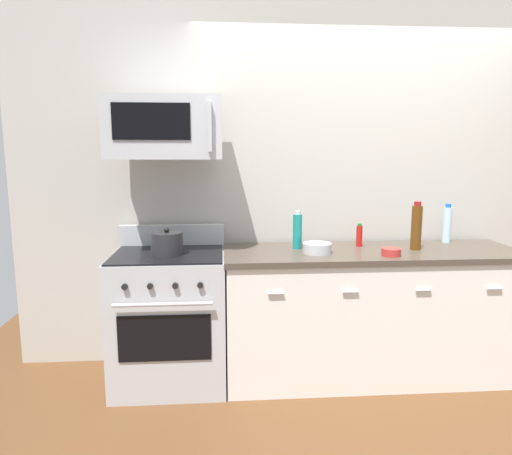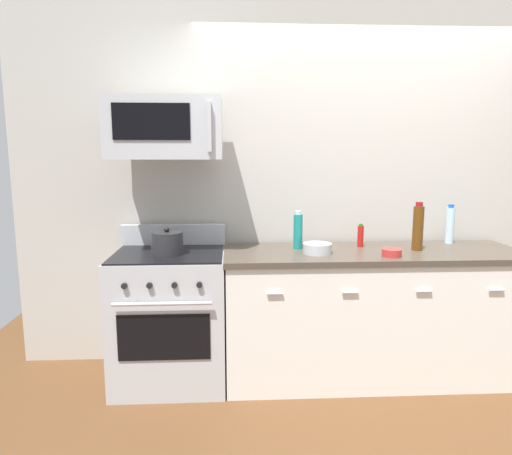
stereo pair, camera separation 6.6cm
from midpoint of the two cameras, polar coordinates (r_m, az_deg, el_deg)
The scene contains 12 objects.
ground_plane at distance 3.62m, azimuth 14.17°, elevation -17.15°, with size 6.20×6.20×0.00m, color brown.
back_wall at distance 3.65m, azimuth 13.12°, elevation 5.18°, with size 5.16×0.10×2.70m, color #B7B2A8.
counter_unit at distance 3.45m, azimuth 14.48°, elevation -10.27°, with size 2.07×0.66×0.92m.
range_oven at distance 3.32m, azimuth -9.92°, elevation -10.72°, with size 0.76×0.69×1.07m.
microwave at distance 3.17m, azimuth -10.47°, elevation 11.91°, with size 0.74×0.44×0.40m.
bottle_hot_sauce_red at distance 3.42m, azimuth 13.29°, elevation -1.02°, with size 0.04×0.04×0.17m.
bottle_wine_amber at distance 3.40m, azimuth 19.86°, elevation 0.00°, with size 0.07×0.07×0.34m.
bottle_sparkling_teal at distance 3.27m, azimuth 5.77°, elevation -0.41°, with size 0.06×0.06×0.27m.
bottle_water_clear at distance 3.76m, azimuth 23.25°, elevation 0.30°, with size 0.06×0.06×0.29m.
bowl_red_small at distance 3.17m, azimuth 16.95°, elevation -2.95°, with size 0.13×0.13×0.05m.
bowl_steel_prep at distance 3.15m, azimuth 8.17°, elevation -2.52°, with size 0.19×0.19×0.07m.
stockpot at distance 3.13m, azimuth -10.30°, elevation -1.90°, with size 0.21×0.21×0.18m.
Camera 2 is at (-0.98, -3.09, 1.60)m, focal length 32.47 mm.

